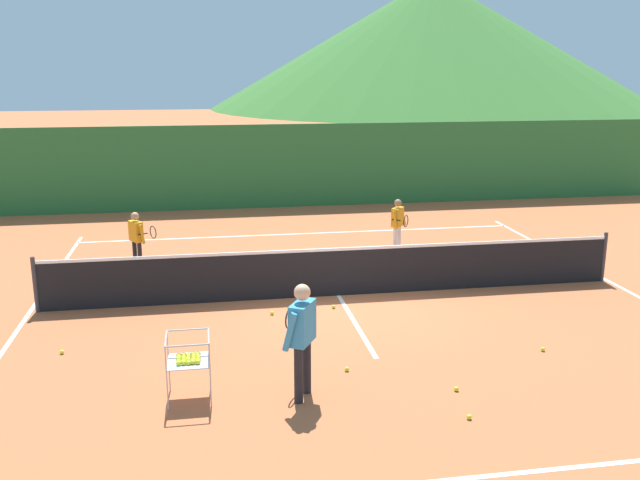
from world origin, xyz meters
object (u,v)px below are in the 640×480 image
at_px(tennis_ball_1, 272,313).
at_px(tennis_ball_6, 543,349).
at_px(tennis_ball_4, 334,307).
at_px(tennis_ball_5, 469,417).
at_px(instructor, 302,330).
at_px(ball_cart, 188,359).
at_px(tennis_ball_2, 456,389).
at_px(student_1, 398,221).
at_px(tennis_ball_7, 62,352).
at_px(tennis_ball_3, 347,369).
at_px(student_0, 137,235).
at_px(tennis_net, 339,271).

bearing_deg(tennis_ball_1, tennis_ball_6, -30.04).
bearing_deg(tennis_ball_4, tennis_ball_5, -77.84).
xyz_separation_m(instructor, tennis_ball_5, (2.02, -0.97, -0.94)).
xyz_separation_m(ball_cart, tennis_ball_2, (3.66, -0.40, -0.54)).
xyz_separation_m(student_1, ball_cart, (-4.86, -6.89, -0.20)).
bearing_deg(tennis_ball_7, tennis_ball_4, 16.29).
relative_size(instructor, tennis_ball_4, 23.86).
bearing_deg(student_1, tennis_ball_4, -121.54).
bearing_deg(student_1, tennis_ball_1, -131.87).
xyz_separation_m(tennis_ball_2, tennis_ball_5, (-0.12, -0.78, 0.00)).
bearing_deg(student_1, tennis_ball_3, -111.93).
distance_m(student_0, ball_cart, 6.57).
distance_m(ball_cart, tennis_ball_6, 5.58).
xyz_separation_m(student_0, tennis_ball_3, (3.49, -5.96, -0.74)).
xyz_separation_m(tennis_ball_4, tennis_ball_6, (2.91, -2.50, 0.00)).
xyz_separation_m(tennis_net, student_0, (-4.04, 2.53, 0.28)).
relative_size(instructor, student_0, 1.25).
bearing_deg(student_0, tennis_ball_1, -52.21).
distance_m(student_0, tennis_ball_7, 4.73).
bearing_deg(tennis_net, tennis_ball_4, -107.87).
xyz_separation_m(student_1, tennis_ball_4, (-2.26, -3.69, -0.75)).
bearing_deg(instructor, tennis_ball_5, -25.63).
xyz_separation_m(tennis_net, student_1, (2.03, 2.97, 0.28)).
height_order(tennis_ball_3, tennis_ball_4, same).
bearing_deg(tennis_ball_1, tennis_ball_4, 6.97).
bearing_deg(student_1, instructor, -115.23).
distance_m(tennis_ball_1, tennis_ball_7, 3.64).
height_order(instructor, tennis_ball_5, instructor).
xyz_separation_m(ball_cart, tennis_ball_3, (2.28, 0.49, -0.54)).
bearing_deg(tennis_ball_6, student_1, 95.97).
distance_m(tennis_ball_1, tennis_ball_2, 4.11).
distance_m(student_0, tennis_ball_1, 4.36).
height_order(instructor, ball_cart, instructor).
relative_size(student_1, ball_cart, 1.45).
height_order(tennis_net, tennis_ball_1, tennis_net).
distance_m(student_1, tennis_ball_7, 8.55).
bearing_deg(instructor, ball_cart, 172.09).
height_order(tennis_ball_2, tennis_ball_3, same).
distance_m(tennis_ball_6, tennis_ball_7, 7.61).
relative_size(tennis_ball_5, tennis_ball_7, 1.00).
relative_size(tennis_ball_3, tennis_ball_4, 1.00).
relative_size(tennis_ball_1, tennis_ball_3, 1.00).
xyz_separation_m(tennis_ball_3, tennis_ball_7, (-4.30, 1.36, 0.00)).
relative_size(tennis_ball_4, tennis_ball_7, 1.00).
distance_m(tennis_net, student_0, 4.77).
distance_m(tennis_ball_3, tennis_ball_5, 2.09).
relative_size(tennis_net, tennis_ball_3, 167.14).
xyz_separation_m(ball_cart, tennis_ball_4, (2.59, 3.20, -0.54)).
distance_m(tennis_ball_2, tennis_ball_4, 3.75).
distance_m(tennis_ball_3, tennis_ball_7, 4.51).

